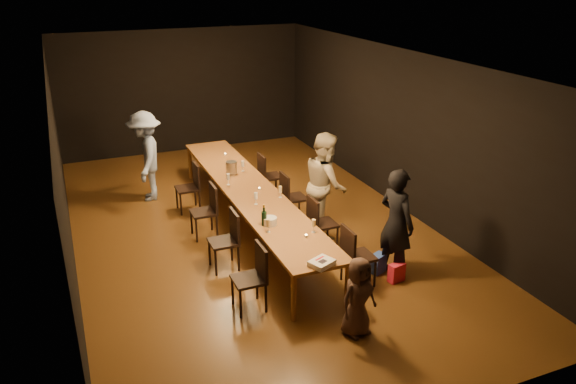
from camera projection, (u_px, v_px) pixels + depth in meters
name	position (u px, v px, depth m)	size (l,w,h in m)	color
ground	(251.00, 228.00, 10.11)	(10.00, 10.00, 0.00)	#472B11
room_shell	(248.00, 115.00, 9.33)	(6.04, 10.04, 3.02)	black
table	(250.00, 192.00, 9.85)	(0.90, 6.00, 0.75)	brown
chair_right_0	(359.00, 255.00, 8.18)	(0.42, 0.42, 0.93)	black
chair_right_1	(323.00, 223.00, 9.21)	(0.42, 0.42, 0.93)	black
chair_right_2	(294.00, 197.00, 10.24)	(0.42, 0.42, 0.93)	black
chair_right_3	(271.00, 176.00, 11.26)	(0.42, 0.42, 0.93)	black
chair_left_0	(249.00, 279.00, 7.58)	(0.42, 0.42, 0.93)	black
chair_left_1	(223.00, 241.00, 8.61)	(0.42, 0.42, 0.93)	black
chair_left_2	(203.00, 212.00, 9.63)	(0.42, 0.42, 0.93)	black
chair_left_3	(187.00, 188.00, 10.66)	(0.42, 0.42, 0.93)	black
woman_birthday	(396.00, 223.00, 8.31)	(0.62, 0.41, 1.70)	black
woman_tan	(325.00, 184.00, 9.62)	(0.88, 0.69, 1.82)	#B9A98B
man_blue	(146.00, 156.00, 11.04)	(1.16, 0.67, 1.79)	#829ACA
child	(358.00, 297.00, 7.04)	(0.52, 0.34, 1.07)	#463027
gift_bag_red	(397.00, 273.00, 8.36)	(0.24, 0.13, 0.29)	red
gift_bag_blue	(378.00, 263.00, 8.60)	(0.24, 0.16, 0.30)	#2949B4
birthday_cake	(322.00, 263.00, 7.33)	(0.38, 0.35, 0.07)	white
plate_stack	(270.00, 221.00, 8.46)	(0.21, 0.21, 0.12)	silver
champagne_bottle	(264.00, 215.00, 8.41)	(0.08, 0.08, 0.34)	black
ice_bucket	(231.00, 167.00, 10.53)	(0.21, 0.21, 0.23)	#A5A6AA
wineglass_0	(268.00, 226.00, 8.22)	(0.06, 0.06, 0.21)	beige
wineglass_1	(314.00, 226.00, 8.21)	(0.06, 0.06, 0.21)	beige
wineglass_2	(256.00, 199.00, 9.17)	(0.06, 0.06, 0.21)	silver
wineglass_3	(280.00, 192.00, 9.44)	(0.06, 0.06, 0.21)	beige
wineglass_4	(228.00, 179.00, 9.99)	(0.06, 0.06, 0.21)	silver
wineglass_5	(243.00, 166.00, 10.64)	(0.06, 0.06, 0.21)	silver
tealight_near	(306.00, 236.00, 8.11)	(0.05, 0.05, 0.03)	#B2B7B2
tealight_mid	(259.00, 189.00, 9.81)	(0.05, 0.05, 0.03)	#B2B7B2
tealight_far	(225.00, 154.00, 11.58)	(0.05, 0.05, 0.03)	#B2B7B2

